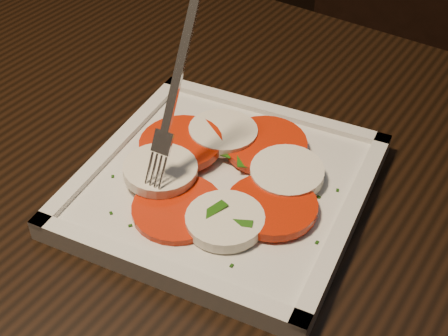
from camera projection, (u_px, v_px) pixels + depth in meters
table at (174, 261)px, 0.65m from camera, size 1.24×0.85×0.75m
chair at (410, 57)px, 1.19m from camera, size 0.49×0.49×0.93m
plate at (224, 186)px, 0.58m from camera, size 0.28×0.28×0.01m
caprese_salad at (224, 173)px, 0.57m from camera, size 0.20×0.20×0.02m
fork at (180, 89)px, 0.53m from camera, size 0.04×0.09×0.14m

